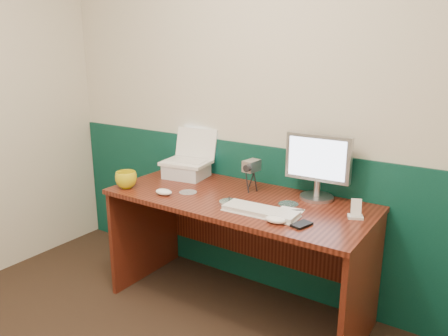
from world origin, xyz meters
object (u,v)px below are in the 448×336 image
Objects in this scene: laptop at (186,146)px; mug at (126,180)px; desk at (237,254)px; camcorder at (251,176)px; monitor at (318,168)px; keyboard at (260,211)px.

laptop is 0.47m from mug.
desk is 8.16× the size of camcorder.
desk is 4.16× the size of monitor.
desk is 3.88× the size of keyboard.
monitor is at bearing 21.70° from camcorder.
monitor is at bearing 23.68° from mug.
keyboard is at bearing 5.01° from mug.
laptop is at bearing 154.95° from keyboard.
monitor is 0.47m from keyboard.
desk is 5.12× the size of laptop.
keyboard is 0.94m from mug.
laptop is 2.29× the size of mug.
desk is 0.48m from keyboard.
camcorder reaches higher than desk.
laptop is (-0.53, 0.17, 0.60)m from desk.
mug reaches higher than desk.
laptop is 0.55m from camcorder.
laptop reaches higher than mug.
mug is at bearing -144.34° from camcorder.
keyboard is (0.24, -0.15, 0.39)m from desk.
desk is 0.81m from laptop.
keyboard reaches higher than desk.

